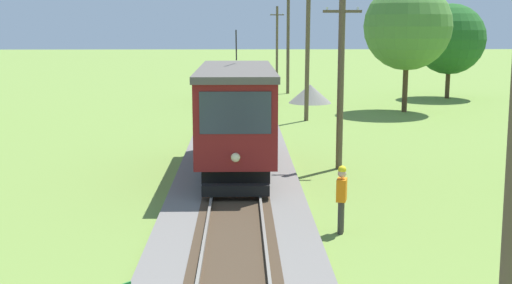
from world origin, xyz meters
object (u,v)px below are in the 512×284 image
at_px(red_tram, 236,113).
at_px(freight_car, 238,79).
at_px(utility_pole_near_tram, 341,78).
at_px(utility_pole_far, 288,38).
at_px(utility_pole_mid, 308,45).
at_px(gravel_pile, 310,94).
at_px(tree_left_far, 450,39).
at_px(track_worker, 341,196).
at_px(tree_right_near, 408,26).
at_px(utility_pole_distant, 277,41).

height_order(red_tram, freight_car, red_tram).
distance_m(utility_pole_near_tram, utility_pole_far, 26.24).
distance_m(utility_pole_mid, gravel_pile, 9.06).
distance_m(red_tram, tree_left_far, 28.00).
bearing_deg(track_worker, red_tram, 127.67).
distance_m(utility_pole_mid, tree_right_near, 7.44).
distance_m(utility_pole_distant, tree_left_far, 21.73).
xyz_separation_m(utility_pole_near_tram, gravel_pile, (1.08, 20.05, -2.73)).
bearing_deg(freight_car, utility_pole_mid, -67.89).
bearing_deg(utility_pole_mid, utility_pole_distant, 90.00).
height_order(utility_pole_mid, utility_pole_distant, utility_pole_mid).
bearing_deg(utility_pole_near_tram, tree_left_far, 63.37).
height_order(utility_pole_near_tram, track_worker, utility_pole_near_tram).
xyz_separation_m(red_tram, tree_right_near, (10.20, 16.25, 2.98)).
relative_size(red_tram, gravel_pile, 2.91).
bearing_deg(utility_pole_far, tree_right_near, -59.33).
height_order(utility_pole_distant, tree_left_far, utility_pole_distant).
relative_size(utility_pole_near_tram, utility_pole_mid, 0.80).
bearing_deg(utility_pole_mid, track_worker, -93.23).
relative_size(red_tram, tree_right_near, 1.09).
height_order(utility_pole_far, track_worker, utility_pole_far).
xyz_separation_m(gravel_pile, track_worker, (-2.17, -27.54, 0.35)).
bearing_deg(freight_car, tree_right_near, -29.25).
bearing_deg(utility_pole_far, freight_car, -127.01).
xyz_separation_m(utility_pole_distant, gravel_pile, (1.08, -21.12, -2.99)).
distance_m(utility_pole_far, tree_right_near, 12.56).
relative_size(utility_pole_distant, gravel_pile, 2.40).
distance_m(red_tram, utility_pole_distant, 42.16).
distance_m(freight_car, gravel_pile, 5.10).
relative_size(utility_pole_mid, tree_right_near, 1.04).
relative_size(utility_pole_mid, gravel_pile, 2.78).
xyz_separation_m(red_tram, utility_pole_far, (3.81, 27.02, 2.04)).
bearing_deg(utility_pole_near_tram, red_tram, -168.17).
height_order(freight_car, gravel_pile, freight_car).
bearing_deg(freight_car, gravel_pile, -12.85).
distance_m(utility_pole_distant, track_worker, 48.74).
xyz_separation_m(utility_pole_near_tram, tree_left_far, (11.35, 22.65, 0.87)).
relative_size(red_tram, utility_pole_far, 1.03).
xyz_separation_m(utility_pole_far, tree_left_far, (11.35, -3.58, 0.01)).
height_order(freight_car, utility_pole_near_tram, utility_pole_near_tram).
bearing_deg(freight_car, utility_pole_distant, 79.20).
relative_size(utility_pole_near_tram, tree_right_near, 0.84).
xyz_separation_m(track_worker, tree_left_far, (12.44, 30.14, 3.26)).
bearing_deg(utility_pole_mid, red_tram, -106.87).
height_order(utility_pole_distant, tree_right_near, tree_right_near).
bearing_deg(tree_right_near, utility_pole_mid, -150.11).
height_order(gravel_pile, tree_left_far, tree_left_far).
bearing_deg(tree_right_near, gravel_pile, 139.12).
bearing_deg(red_tram, tree_right_near, 57.87).
bearing_deg(gravel_pile, red_tram, -103.20).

